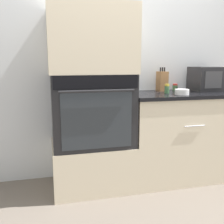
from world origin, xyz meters
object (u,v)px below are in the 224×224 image
(microwave, at_px, (207,79))
(condiment_jar_mid, at_px, (167,89))
(wall_oven, at_px, (92,109))
(bowl, at_px, (182,92))
(condiment_jar_near, at_px, (175,87))
(knife_block, at_px, (162,81))

(microwave, xyz_separation_m, condiment_jar_mid, (-0.53, -0.12, -0.09))
(wall_oven, height_order, microwave, microwave)
(bowl, relative_size, condiment_jar_near, 1.89)
(microwave, distance_m, knife_block, 0.50)
(knife_block, relative_size, condiment_jar_mid, 2.70)
(condiment_jar_near, bearing_deg, knife_block, -172.56)
(wall_oven, distance_m, microwave, 1.34)
(knife_block, height_order, condiment_jar_near, knife_block)
(knife_block, bearing_deg, condiment_jar_near, 7.44)
(bowl, bearing_deg, condiment_jar_near, 72.39)
(knife_block, relative_size, bowl, 1.85)
(wall_oven, relative_size, microwave, 2.36)
(condiment_jar_near, distance_m, condiment_jar_mid, 0.33)
(wall_oven, xyz_separation_m, microwave, (1.31, 0.10, 0.27))
(knife_block, distance_m, bowl, 0.37)
(microwave, relative_size, knife_block, 1.25)
(knife_block, height_order, bowl, knife_block)
(microwave, height_order, condiment_jar_near, microwave)
(wall_oven, bearing_deg, condiment_jar_near, 12.45)
(wall_oven, distance_m, condiment_jar_near, 1.04)
(bowl, height_order, condiment_jar_mid, condiment_jar_mid)
(wall_oven, relative_size, knife_block, 2.95)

